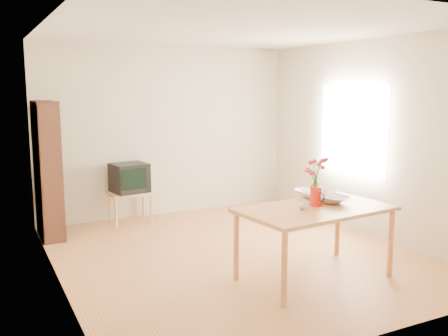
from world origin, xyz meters
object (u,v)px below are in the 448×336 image
bowl (322,179)px  television (129,177)px  table (315,214)px  pitcher (316,197)px  mug (303,205)px

bowl → television: bowl is taller
television → table: bearing=-77.6°
bowl → television: (-1.36, 2.74, -0.30)m
pitcher → television: size_ratio=0.40×
table → television: (-1.09, 2.99, -0.00)m
bowl → mug: bearing=-148.3°
pitcher → mug: (-0.21, -0.08, -0.05)m
table → bowl: 0.48m
pitcher → bowl: 0.33m
table → television: size_ratio=3.05×
pitcher → table: bearing=-132.9°
table → television: television is taller
pitcher → bowl: size_ratio=0.44×
pitcher → mug: pitcher is taller
television → mug: bearing=-80.6°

